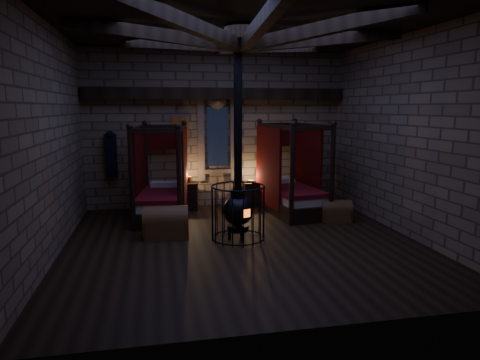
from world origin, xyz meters
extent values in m
cube|color=black|center=(0.00, 0.00, 0.00)|extent=(7.00, 7.00, 0.01)
cube|color=#847054|center=(0.00, 3.50, 2.10)|extent=(7.00, 0.02, 4.20)
cube|color=#847054|center=(0.00, -3.50, 2.10)|extent=(7.00, 0.02, 4.20)
cube|color=#847054|center=(-3.50, 0.00, 2.10)|extent=(0.02, 7.00, 4.20)
cube|color=#847054|center=(3.50, 0.00, 2.10)|extent=(0.02, 7.00, 4.20)
cube|color=black|center=(0.00, 0.00, 4.20)|extent=(7.00, 7.00, 0.01)
cube|color=black|center=(0.00, 3.32, 3.05)|extent=(6.86, 0.35, 0.30)
cylinder|color=black|center=(0.00, 0.00, 4.05)|extent=(0.70, 0.70, 0.25)
cube|color=black|center=(0.00, 3.45, 1.90)|extent=(0.55, 0.04, 1.60)
cube|color=maroon|center=(-1.00, 3.46, 2.10)|extent=(0.45, 0.03, 0.65)
cube|color=black|center=(-2.80, 3.34, 1.45)|extent=(0.30, 0.10, 1.15)
cube|color=black|center=(2.80, 3.34, 1.45)|extent=(0.30, 0.10, 1.15)
cube|color=black|center=(-1.55, 2.21, 0.18)|extent=(1.38, 2.25, 0.37)
cube|color=beige|center=(-1.55, 2.21, 0.47)|extent=(1.23, 2.08, 0.22)
cube|color=maroon|center=(-1.55, 2.21, 0.61)|extent=(1.30, 2.12, 0.10)
cube|color=beige|center=(-1.45, 2.98, 0.72)|extent=(0.76, 0.45, 0.14)
cube|color=#4F0906|center=(-1.41, 3.25, 1.89)|extent=(1.12, 0.20, 0.56)
cylinder|color=black|center=(-2.19, 1.26, 1.12)|extent=(0.11, 0.11, 2.25)
cylinder|color=black|center=(-1.92, 3.29, 1.12)|extent=(0.11, 0.11, 2.25)
cylinder|color=black|center=(-1.18, 1.13, 1.12)|extent=(0.11, 0.11, 2.25)
cylinder|color=black|center=(-0.91, 3.15, 1.12)|extent=(0.11, 0.11, 2.25)
cube|color=#4F0906|center=(-2.05, 2.59, 1.18)|extent=(0.26, 1.53, 1.99)
cube|color=#4F0906|center=(-0.97, 2.44, 1.18)|extent=(0.26, 1.53, 1.99)
cube|color=black|center=(1.73, 2.12, 0.19)|extent=(1.38, 2.28, 0.37)
cube|color=beige|center=(1.73, 2.12, 0.48)|extent=(1.23, 2.10, 0.23)
cube|color=maroon|center=(1.73, 2.12, 0.62)|extent=(1.30, 2.15, 0.10)
cube|color=beige|center=(1.64, 2.90, 0.73)|extent=(0.76, 0.45, 0.15)
cube|color=#4F0906|center=(1.60, 3.18, 1.92)|extent=(1.14, 0.19, 0.57)
cylinder|color=black|center=(1.35, 1.03, 1.14)|extent=(0.11, 0.11, 2.28)
cylinder|color=black|center=(1.09, 3.09, 1.14)|extent=(0.11, 0.11, 2.28)
cylinder|color=black|center=(2.37, 1.16, 1.14)|extent=(0.11, 0.11, 2.28)
cylinder|color=black|center=(2.12, 3.21, 1.14)|extent=(0.11, 0.11, 2.28)
cube|color=#4F0906|center=(1.15, 2.36, 1.19)|extent=(0.25, 1.55, 2.02)
cube|color=#4F0906|center=(2.24, 2.50, 1.19)|extent=(0.25, 1.55, 2.02)
cube|color=brown|center=(-1.51, 0.68, 0.19)|extent=(0.95, 0.61, 0.38)
cylinder|color=brown|center=(-1.51, 0.68, 0.38)|extent=(0.95, 0.61, 0.56)
cube|color=#B17F36|center=(-1.94, 0.70, 0.19)|extent=(0.09, 0.59, 0.41)
cube|color=#B17F36|center=(-1.08, 0.65, 0.19)|extent=(0.09, 0.59, 0.41)
cube|color=brown|center=(2.52, 1.18, 0.15)|extent=(0.79, 0.57, 0.30)
cylinder|color=brown|center=(2.52, 1.18, 0.30)|extent=(0.79, 0.57, 0.44)
cube|color=#B17F36|center=(2.19, 1.25, 0.15)|extent=(0.13, 0.46, 0.32)
cube|color=#B17F36|center=(2.84, 1.12, 0.15)|extent=(0.13, 0.46, 0.32)
cube|color=black|center=(-0.81, 3.01, 0.35)|extent=(0.48, 0.47, 0.70)
cube|color=black|center=(-0.81, 3.01, 0.72)|extent=(0.53, 0.51, 0.04)
cylinder|color=#B17F36|center=(-0.81, 3.01, 0.82)|extent=(0.10, 0.10, 0.16)
cube|color=black|center=(0.87, 3.10, 0.32)|extent=(0.39, 0.37, 0.63)
cube|color=black|center=(0.87, 3.10, 0.65)|extent=(0.43, 0.41, 0.04)
cube|color=brown|center=(0.87, 3.10, 0.71)|extent=(0.17, 0.12, 0.05)
cylinder|color=black|center=(-0.06, 0.22, 0.25)|extent=(0.45, 0.45, 0.11)
sphere|color=black|center=(-0.06, 0.22, 0.61)|extent=(0.62, 0.62, 0.62)
cylinder|color=black|center=(-0.06, 0.22, 0.95)|extent=(0.31, 0.31, 0.16)
cube|color=#FF5914|center=(0.07, -0.05, 0.61)|extent=(0.15, 0.08, 0.16)
cylinder|color=black|center=(-0.06, 0.22, 2.53)|extent=(0.17, 0.17, 3.05)
torus|color=black|center=(-0.06, 0.22, 0.04)|extent=(1.10, 1.10, 0.03)
torus|color=black|center=(-0.06, 0.22, 1.11)|extent=(1.10, 1.10, 0.03)
camera|label=1|loc=(-1.68, -8.12, 2.69)|focal=32.00mm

